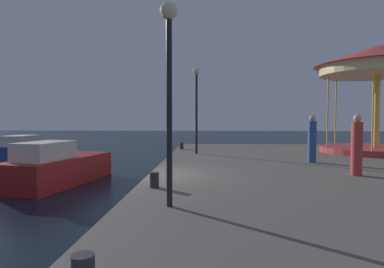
# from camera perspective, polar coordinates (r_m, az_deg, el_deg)

# --- Properties ---
(ground_plane) EXTENTS (120.00, 120.00, 0.00)m
(ground_plane) POSITION_cam_1_polar(r_m,az_deg,el_deg) (10.76, -7.59, -11.21)
(ground_plane) COLOR black
(quay_dock) EXTENTS (14.34, 25.28, 0.80)m
(quay_dock) POSITION_cam_1_polar(r_m,az_deg,el_deg) (11.75, 29.74, -8.36)
(quay_dock) COLOR #5B564F
(quay_dock) RESTS_ON ground
(motorboat_red) EXTENTS (2.82, 5.11, 1.73)m
(motorboat_red) POSITION_cam_1_polar(r_m,az_deg,el_deg) (13.88, -22.52, -5.43)
(motorboat_red) COLOR maroon
(motorboat_red) RESTS_ON ground
(motorboat_blue) EXTENTS (2.22, 4.50, 1.63)m
(motorboat_blue) POSITION_cam_1_polar(r_m,az_deg,el_deg) (21.71, -26.63, -2.73)
(motorboat_blue) COLOR navy
(motorboat_blue) RESTS_ON ground
(carousel) EXTENTS (6.32, 6.32, 5.61)m
(carousel) POSITION_cam_1_polar(r_m,az_deg,el_deg) (19.74, 29.81, 9.40)
(carousel) COLOR #B23333
(carousel) RESTS_ON quay_dock
(lamp_post_near_edge) EXTENTS (0.36, 0.36, 4.10)m
(lamp_post_near_edge) POSITION_cam_1_polar(r_m,az_deg,el_deg) (6.61, -4.04, 11.73)
(lamp_post_near_edge) COLOR black
(lamp_post_near_edge) RESTS_ON quay_dock
(lamp_post_mid_promenade) EXTENTS (0.36, 0.36, 4.41)m
(lamp_post_mid_promenade) POSITION_cam_1_polar(r_m,az_deg,el_deg) (16.65, 0.79, 6.89)
(lamp_post_mid_promenade) COLOR black
(lamp_post_mid_promenade) RESTS_ON quay_dock
(bollard_south) EXTENTS (0.24, 0.24, 0.40)m
(bollard_south) POSITION_cam_1_polar(r_m,az_deg,el_deg) (19.11, -1.85, -2.07)
(bollard_south) COLOR #2D2D33
(bollard_south) RESTS_ON quay_dock
(bollard_north) EXTENTS (0.24, 0.24, 0.40)m
(bollard_north) POSITION_cam_1_polar(r_m,az_deg,el_deg) (8.54, -6.63, -7.99)
(bollard_north) COLOR #2D2D33
(bollard_north) RESTS_ON quay_dock
(person_near_carousel) EXTENTS (0.34, 0.34, 1.92)m
(person_near_carousel) POSITION_cam_1_polar(r_m,az_deg,el_deg) (11.41, 26.97, -2.01)
(person_near_carousel) COLOR #B23833
(person_near_carousel) RESTS_ON quay_dock
(person_mid_promenade) EXTENTS (0.34, 0.34, 1.93)m
(person_mid_promenade) POSITION_cam_1_polar(r_m,az_deg,el_deg) (14.07, 20.35, -1.04)
(person_mid_promenade) COLOR #2D4C8C
(person_mid_promenade) RESTS_ON quay_dock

